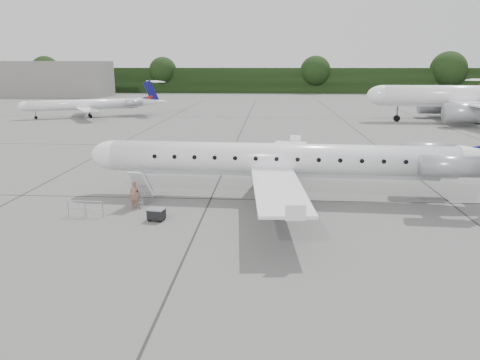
# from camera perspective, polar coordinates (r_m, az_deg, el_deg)

# --- Properties ---
(ground) EXTENTS (320.00, 320.00, 0.00)m
(ground) POSITION_cam_1_polar(r_m,az_deg,el_deg) (26.91, 8.78, -5.97)
(ground) COLOR slate
(ground) RESTS_ON ground
(treeline) EXTENTS (260.00, 4.00, 8.00)m
(treeline) POSITION_cam_1_polar(r_m,az_deg,el_deg) (155.32, 4.76, 11.99)
(treeline) COLOR black
(treeline) RESTS_ON ground
(terminal_building) EXTENTS (40.00, 14.00, 10.00)m
(terminal_building) POSITION_cam_1_polar(r_m,az_deg,el_deg) (151.21, -23.26, 11.27)
(terminal_building) COLOR slate
(terminal_building) RESTS_ON ground
(main_regional_jet) EXTENTS (31.00, 23.02, 7.69)m
(main_regional_jet) POSITION_cam_1_polar(r_m,az_deg,el_deg) (31.98, 4.86, 4.44)
(main_regional_jet) COLOR white
(main_regional_jet) RESTS_ON ground
(airstair) EXTENTS (0.97, 2.46, 2.41)m
(airstair) POSITION_cam_1_polar(r_m,az_deg,el_deg) (31.85, -11.96, -0.71)
(airstair) COLOR white
(airstair) RESTS_ON ground
(passenger) EXTENTS (0.69, 0.47, 1.83)m
(passenger) POSITION_cam_1_polar(r_m,az_deg,el_deg) (30.68, -12.72, -1.86)
(passenger) COLOR #8A5B4B
(passenger) RESTS_ON ground
(safety_railing) EXTENTS (2.20, 0.17, 1.00)m
(safety_railing) POSITION_cam_1_polar(r_m,az_deg,el_deg) (30.08, -18.34, -3.38)
(safety_railing) COLOR #94969C
(safety_railing) RESTS_ON ground
(baggage_cart) EXTENTS (1.06, 0.91, 0.81)m
(baggage_cart) POSITION_cam_1_polar(r_m,az_deg,el_deg) (28.37, -10.16, -4.11)
(baggage_cart) COLOR black
(baggage_cart) RESTS_ON ground
(bg_narrowbody) EXTENTS (32.99, 24.06, 11.68)m
(bg_narrowbody) POSITION_cam_1_polar(r_m,az_deg,el_deg) (83.71, 25.79, 10.35)
(bg_narrowbody) COLOR white
(bg_narrowbody) RESTS_ON ground
(bg_regional_left) EXTENTS (28.73, 25.48, 6.23)m
(bg_regional_left) POSITION_cam_1_polar(r_m,az_deg,el_deg) (87.15, -18.52, 9.28)
(bg_regional_left) COLOR white
(bg_regional_left) RESTS_ON ground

